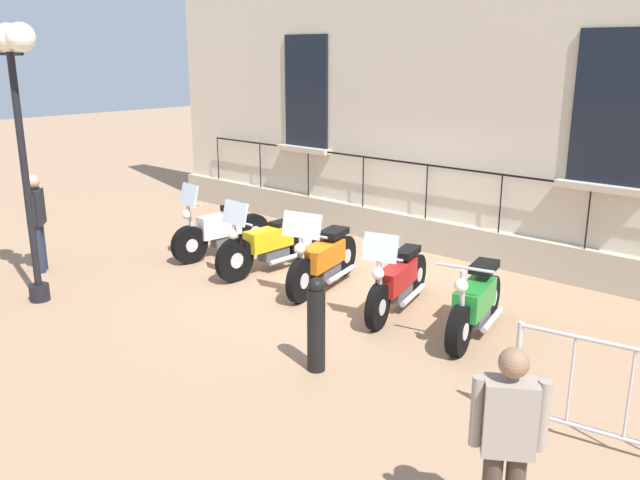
{
  "coord_description": "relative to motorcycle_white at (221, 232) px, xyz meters",
  "views": [
    {
      "loc": [
        7.48,
        6.28,
        3.47
      ],
      "look_at": [
        0.44,
        0.0,
        0.8
      ],
      "focal_mm": 37.38,
      "sensor_mm": 36.0,
      "label": 1
    }
  ],
  "objects": [
    {
      "name": "motorcycle_orange",
      "position": [
        0.06,
        2.45,
        0.01
      ],
      "size": [
        2.0,
        0.78,
        1.31
      ],
      "color": "black",
      "rests_on": "ground_plane"
    },
    {
      "name": "motorcycle_yellow",
      "position": [
        0.01,
        1.25,
        0.02
      ],
      "size": [
        2.23,
        0.64,
        1.27
      ],
      "color": "black",
      "rests_on": "ground_plane"
    },
    {
      "name": "bollard",
      "position": [
        2.14,
        4.18,
        0.12
      ],
      "size": [
        0.2,
        0.2,
        1.1
      ],
      "color": "black",
      "rests_on": "ground_plane"
    },
    {
      "name": "ground_plane",
      "position": [
        -0.25,
        2.5,
        -0.43
      ],
      "size": [
        60.0,
        60.0,
        0.0
      ],
      "primitive_type": "plane",
      "color": "#9E7A5B"
    },
    {
      "name": "pedestrian_standing",
      "position": [
        3.33,
        7.04,
        0.44
      ],
      "size": [
        0.38,
        0.46,
        1.57
      ],
      "color": "#47382D",
      "rests_on": "ground_plane"
    },
    {
      "name": "motorcycle_green",
      "position": [
        0.11,
        5.04,
        -0.02
      ],
      "size": [
        1.87,
        0.73,
        1.07
      ],
      "color": "black",
      "rests_on": "ground_plane"
    },
    {
      "name": "lamppost",
      "position": [
        3.19,
        -0.27,
        2.59
      ],
      "size": [
        0.37,
        1.07,
        3.84
      ],
      "color": "black",
      "rests_on": "ground_plane"
    },
    {
      "name": "motorcycle_red",
      "position": [
        0.06,
        3.82,
        -0.02
      ],
      "size": [
        2.04,
        0.76,
        1.27
      ],
      "color": "black",
      "rests_on": "ground_plane"
    },
    {
      "name": "pedestrian_walking",
      "position": [
        2.52,
        -1.54,
        0.46
      ],
      "size": [
        0.4,
        0.44,
        1.6
      ],
      "color": "#23283D",
      "rests_on": "ground_plane"
    },
    {
      "name": "motorcycle_white",
      "position": [
        0.0,
        0.0,
        0.0
      ],
      "size": [
        1.97,
        0.58,
        1.36
      ],
      "color": "black",
      "rests_on": "ground_plane"
    },
    {
      "name": "building_facade",
      "position": [
        -3.04,
        2.5,
        3.37
      ],
      "size": [
        0.82,
        13.54,
        7.8
      ],
      "color": "beige",
      "rests_on": "ground_plane"
    }
  ]
}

